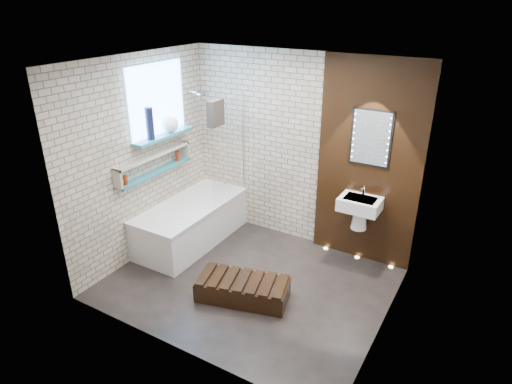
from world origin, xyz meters
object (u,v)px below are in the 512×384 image
Objects in this scene: led_mirror at (371,138)px; walnut_step at (243,290)px; washbasin at (360,208)px; bathtub at (192,222)px; bath_screen at (228,151)px.

led_mirror reaches higher than walnut_step.
led_mirror reaches higher than washbasin.
bath_screen is (0.35, 0.44, 0.99)m from bathtub.
bathtub is 2.32m from washbasin.
washbasin is (2.17, 0.62, 0.50)m from bathtub.
led_mirror is 2.33m from walnut_step.
led_mirror is at bearing 10.66° from bath_screen.
washbasin is 0.56× the size of walnut_step.
walnut_step is (1.31, -0.75, -0.18)m from bathtub.
bathtub reaches higher than walnut_step.
walnut_step is (-0.86, -1.53, -1.54)m from led_mirror.
bath_screen is 2.41× the size of washbasin.
washbasin is at bearing 5.78° from bath_screen.
led_mirror is (1.82, 0.34, 0.37)m from bath_screen.
bath_screen is 1.89m from led_mirror.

